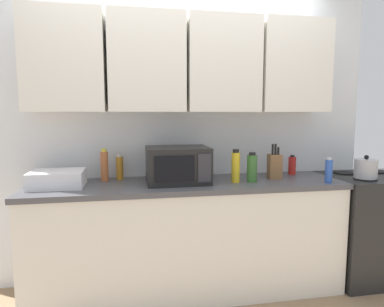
{
  "coord_description": "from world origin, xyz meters",
  "views": [
    {
      "loc": [
        -0.43,
        -2.86,
        1.44
      ],
      "look_at": [
        0.04,
        -0.25,
        1.12
      ],
      "focal_mm": 31.39,
      "sensor_mm": 36.0,
      "label": 1
    }
  ],
  "objects_px": {
    "kettle": "(366,169)",
    "bottle_yellow_mustard": "(236,167)",
    "microwave": "(178,165)",
    "bottle_blue_cleaner": "(329,171)",
    "stove_range": "(368,226)",
    "bottle_red_sauce": "(292,165)",
    "dish_rack": "(57,179)",
    "bottle_spice_jar": "(104,166)",
    "knife_block": "(274,166)",
    "bottle_green_oil": "(252,168)",
    "bottle_amber_vinegar": "(120,168)"
  },
  "relations": [
    {
      "from": "kettle",
      "to": "bottle_yellow_mustard",
      "type": "xyz_separation_m",
      "value": [
        -1.08,
        0.09,
        0.03
      ]
    },
    {
      "from": "microwave",
      "to": "bottle_blue_cleaner",
      "type": "height_order",
      "value": "microwave"
    },
    {
      "from": "stove_range",
      "to": "bottle_red_sauce",
      "type": "distance_m",
      "value": 0.86
    },
    {
      "from": "dish_rack",
      "to": "microwave",
      "type": "bearing_deg",
      "value": -0.42
    },
    {
      "from": "dish_rack",
      "to": "bottle_spice_jar",
      "type": "relative_size",
      "value": 1.46
    },
    {
      "from": "knife_block",
      "to": "bottle_green_oil",
      "type": "relative_size",
      "value": 1.24
    },
    {
      "from": "kettle",
      "to": "bottle_red_sauce",
      "type": "height_order",
      "value": "kettle"
    },
    {
      "from": "kettle",
      "to": "bottle_spice_jar",
      "type": "relative_size",
      "value": 0.73
    },
    {
      "from": "bottle_green_oil",
      "to": "bottle_blue_cleaner",
      "type": "xyz_separation_m",
      "value": [
        0.58,
        -0.14,
        -0.02
      ]
    },
    {
      "from": "dish_rack",
      "to": "knife_block",
      "type": "bearing_deg",
      "value": 0.81
    },
    {
      "from": "kettle",
      "to": "dish_rack",
      "type": "distance_m",
      "value": 2.42
    },
    {
      "from": "knife_block",
      "to": "bottle_red_sauce",
      "type": "bearing_deg",
      "value": 31.77
    },
    {
      "from": "bottle_green_oil",
      "to": "bottle_red_sauce",
      "type": "height_order",
      "value": "bottle_green_oil"
    },
    {
      "from": "kettle",
      "to": "bottle_amber_vinegar",
      "type": "bearing_deg",
      "value": 169.84
    },
    {
      "from": "bottle_amber_vinegar",
      "to": "bottle_spice_jar",
      "type": "xyz_separation_m",
      "value": [
        -0.12,
        -0.03,
        0.02
      ]
    },
    {
      "from": "knife_block",
      "to": "kettle",
      "type": "bearing_deg",
      "value": -14.54
    },
    {
      "from": "kettle",
      "to": "bottle_blue_cleaner",
      "type": "relative_size",
      "value": 0.97
    },
    {
      "from": "bottle_green_oil",
      "to": "kettle",
      "type": "bearing_deg",
      "value": -4.71
    },
    {
      "from": "bottle_blue_cleaner",
      "to": "bottle_red_sauce",
      "type": "distance_m",
      "value": 0.4
    },
    {
      "from": "bottle_amber_vinegar",
      "to": "bottle_spice_jar",
      "type": "height_order",
      "value": "bottle_spice_jar"
    },
    {
      "from": "knife_block",
      "to": "bottle_green_oil",
      "type": "height_order",
      "value": "knife_block"
    },
    {
      "from": "bottle_blue_cleaner",
      "to": "bottle_yellow_mustard",
      "type": "height_order",
      "value": "bottle_yellow_mustard"
    },
    {
      "from": "stove_range",
      "to": "microwave",
      "type": "xyz_separation_m",
      "value": [
        -1.7,
        0.01,
        0.59
      ]
    },
    {
      "from": "dish_rack",
      "to": "bottle_red_sauce",
      "type": "bearing_deg",
      "value": 4.93
    },
    {
      "from": "bottle_spice_jar",
      "to": "bottle_red_sauce",
      "type": "distance_m",
      "value": 1.61
    },
    {
      "from": "stove_range",
      "to": "bottle_blue_cleaner",
      "type": "height_order",
      "value": "bottle_blue_cleaner"
    },
    {
      "from": "stove_range",
      "to": "bottle_amber_vinegar",
      "type": "relative_size",
      "value": 4.34
    },
    {
      "from": "dish_rack",
      "to": "bottle_yellow_mustard",
      "type": "relative_size",
      "value": 1.46
    },
    {
      "from": "knife_block",
      "to": "bottle_spice_jar",
      "type": "bearing_deg",
      "value": 174.4
    },
    {
      "from": "dish_rack",
      "to": "bottle_red_sauce",
      "type": "height_order",
      "value": "bottle_red_sauce"
    },
    {
      "from": "microwave",
      "to": "kettle",
      "type": "bearing_deg",
      "value": -5.74
    },
    {
      "from": "microwave",
      "to": "bottle_amber_vinegar",
      "type": "distance_m",
      "value": 0.49
    },
    {
      "from": "stove_range",
      "to": "dish_rack",
      "type": "distance_m",
      "value": 2.64
    },
    {
      "from": "kettle",
      "to": "bottle_amber_vinegar",
      "type": "distance_m",
      "value": 2.01
    },
    {
      "from": "stove_range",
      "to": "bottle_red_sauce",
      "type": "xyz_separation_m",
      "value": [
        -0.65,
        0.19,
        0.53
      ]
    },
    {
      "from": "bottle_spice_jar",
      "to": "knife_block",
      "type": "bearing_deg",
      "value": -5.6
    },
    {
      "from": "bottle_yellow_mustard",
      "to": "bottle_red_sauce",
      "type": "relative_size",
      "value": 1.52
    },
    {
      "from": "kettle",
      "to": "bottle_red_sauce",
      "type": "xyz_separation_m",
      "value": [
        -0.48,
        0.33,
        -0.01
      ]
    },
    {
      "from": "microwave",
      "to": "bottle_green_oil",
      "type": "distance_m",
      "value": 0.58
    },
    {
      "from": "bottle_yellow_mustard",
      "to": "microwave",
      "type": "bearing_deg",
      "value": 171.6
    },
    {
      "from": "bottle_blue_cleaner",
      "to": "microwave",
      "type": "bearing_deg",
      "value": 169.66
    },
    {
      "from": "kettle",
      "to": "dish_rack",
      "type": "relative_size",
      "value": 0.5
    },
    {
      "from": "bottle_spice_jar",
      "to": "kettle",
      "type": "bearing_deg",
      "value": -8.69
    },
    {
      "from": "stove_range",
      "to": "knife_block",
      "type": "distance_m",
      "value": 1.04
    },
    {
      "from": "bottle_blue_cleaner",
      "to": "bottle_spice_jar",
      "type": "height_order",
      "value": "bottle_spice_jar"
    },
    {
      "from": "dish_rack",
      "to": "bottle_spice_jar",
      "type": "distance_m",
      "value": 0.37
    },
    {
      "from": "bottle_amber_vinegar",
      "to": "knife_block",
      "type": "bearing_deg",
      "value": -7.64
    },
    {
      "from": "dish_rack",
      "to": "bottle_yellow_mustard",
      "type": "xyz_separation_m",
      "value": [
        1.34,
        -0.07,
        0.06
      ]
    },
    {
      "from": "microwave",
      "to": "bottle_yellow_mustard",
      "type": "xyz_separation_m",
      "value": [
        0.45,
        -0.07,
        -0.02
      ]
    },
    {
      "from": "microwave",
      "to": "bottle_green_oil",
      "type": "height_order",
      "value": "microwave"
    }
  ]
}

